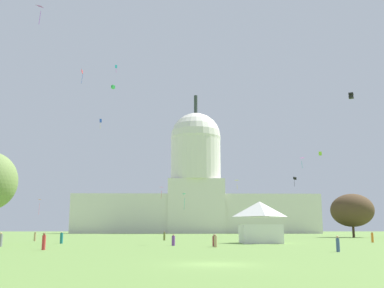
{
  "coord_description": "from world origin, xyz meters",
  "views": [
    {
      "loc": [
        -1.98,
        -28.02,
        2.09
      ],
      "look_at": [
        0.57,
        85.16,
        23.4
      ],
      "focal_mm": 42.39,
      "sensor_mm": 36.0,
      "label": 1
    }
  ],
  "objects_px": {
    "kite_violet_high": "(41,9)",
    "person_orange_edge_east": "(372,237)",
    "person_olive_back_center": "(164,236)",
    "kite_yellow_low": "(236,182)",
    "kite_blue_high": "(101,121)",
    "kite_black_low": "(295,178)",
    "kite_red_high": "(82,73)",
    "person_purple_front_right": "(173,240)",
    "person_white_edge_west": "(278,237)",
    "capitol_building": "(196,191)",
    "kite_turquoise_low": "(186,196)",
    "person_red_deep_crowd": "(44,242)",
    "kite_pink_low": "(161,189)",
    "kite_pink_low_b": "(38,202)",
    "person_tan_front_left": "(35,237)",
    "person_grey_mid_right": "(1,240)",
    "event_tent": "(260,222)",
    "person_maroon_near_tree_east": "(214,241)",
    "person_teal_aisle_center": "(61,238)",
    "kite_lime_mid": "(320,154)",
    "kite_cyan_high": "(116,67)",
    "kite_magenta_mid": "(301,160)",
    "person_denim_back_left": "(338,244)",
    "kite_green_high": "(113,87)",
    "person_red_lawn_far_left": "(245,237)",
    "kite_black_mid": "(351,96)",
    "tree_east_near": "(352,210)"
  },
  "relations": [
    {
      "from": "kite_violet_high",
      "to": "person_orange_edge_east",
      "type": "bearing_deg",
      "value": -52.97
    },
    {
      "from": "person_olive_back_center",
      "to": "kite_yellow_low",
      "type": "relative_size",
      "value": 0.62
    },
    {
      "from": "person_orange_edge_east",
      "to": "kite_blue_high",
      "type": "height_order",
      "value": "kite_blue_high"
    },
    {
      "from": "kite_black_low",
      "to": "kite_red_high",
      "type": "relative_size",
      "value": 0.76
    },
    {
      "from": "person_purple_front_right",
      "to": "kite_yellow_low",
      "type": "relative_size",
      "value": 0.54
    },
    {
      "from": "person_olive_back_center",
      "to": "kite_violet_high",
      "type": "distance_m",
      "value": 47.7
    },
    {
      "from": "person_white_edge_west",
      "to": "person_orange_edge_east",
      "type": "bearing_deg",
      "value": 137.08
    },
    {
      "from": "capitol_building",
      "to": "person_orange_edge_east",
      "type": "height_order",
      "value": "capitol_building"
    },
    {
      "from": "kite_red_high",
      "to": "kite_violet_high",
      "type": "xyz_separation_m",
      "value": [
        0.12,
        -35.05,
        -0.17
      ]
    },
    {
      "from": "person_olive_back_center",
      "to": "person_orange_edge_east",
      "type": "height_order",
      "value": "person_orange_edge_east"
    },
    {
      "from": "kite_yellow_low",
      "to": "kite_turquoise_low",
      "type": "relative_size",
      "value": 0.67
    },
    {
      "from": "kite_yellow_low",
      "to": "person_red_deep_crowd",
      "type": "bearing_deg",
      "value": -81.28
    },
    {
      "from": "kite_pink_low",
      "to": "kite_pink_low_b",
      "type": "bearing_deg",
      "value": 38.14
    },
    {
      "from": "person_tan_front_left",
      "to": "kite_yellow_low",
      "type": "xyz_separation_m",
      "value": [
        43.42,
        64.02,
        16.47
      ]
    },
    {
      "from": "person_grey_mid_right",
      "to": "kite_black_low",
      "type": "xyz_separation_m",
      "value": [
        55.71,
        77.42,
        16.21
      ]
    },
    {
      "from": "capitol_building",
      "to": "person_grey_mid_right",
      "type": "height_order",
      "value": "capitol_building"
    },
    {
      "from": "event_tent",
      "to": "person_red_deep_crowd",
      "type": "bearing_deg",
      "value": -140.14
    },
    {
      "from": "person_maroon_near_tree_east",
      "to": "person_tan_front_left",
      "type": "distance_m",
      "value": 39.07
    },
    {
      "from": "event_tent",
      "to": "person_tan_front_left",
      "type": "height_order",
      "value": "event_tent"
    },
    {
      "from": "event_tent",
      "to": "person_teal_aisle_center",
      "type": "height_order",
      "value": "event_tent"
    },
    {
      "from": "person_grey_mid_right",
      "to": "kite_lime_mid",
      "type": "relative_size",
      "value": 1.41
    },
    {
      "from": "capitol_building",
      "to": "person_orange_edge_east",
      "type": "distance_m",
      "value": 156.54
    },
    {
      "from": "person_white_edge_west",
      "to": "kite_violet_high",
      "type": "bearing_deg",
      "value": 5.19
    },
    {
      "from": "kite_pink_low",
      "to": "kite_blue_high",
      "type": "distance_m",
      "value": 38.76
    },
    {
      "from": "person_orange_edge_east",
      "to": "person_white_edge_west",
      "type": "bearing_deg",
      "value": -162.46
    },
    {
      "from": "person_grey_mid_right",
      "to": "kite_turquoise_low",
      "type": "relative_size",
      "value": 0.43
    },
    {
      "from": "person_grey_mid_right",
      "to": "kite_cyan_high",
      "type": "relative_size",
      "value": 0.67
    },
    {
      "from": "person_red_deep_crowd",
      "to": "kite_magenta_mid",
      "type": "bearing_deg",
      "value": -32.29
    },
    {
      "from": "capitol_building",
      "to": "person_denim_back_left",
      "type": "xyz_separation_m",
      "value": [
        7.55,
        -183.38,
        -20.33
      ]
    },
    {
      "from": "person_denim_back_left",
      "to": "kite_violet_high",
      "type": "xyz_separation_m",
      "value": [
        -40.36,
        34.35,
        40.93
      ]
    },
    {
      "from": "person_olive_back_center",
      "to": "person_maroon_near_tree_east",
      "type": "height_order",
      "value": "person_olive_back_center"
    },
    {
      "from": "kite_cyan_high",
      "to": "person_tan_front_left",
      "type": "bearing_deg",
      "value": 108.23
    },
    {
      "from": "kite_violet_high",
      "to": "person_red_deep_crowd",
      "type": "bearing_deg",
      "value": -116.82
    },
    {
      "from": "kite_green_high",
      "to": "person_red_lawn_far_left",
      "type": "bearing_deg",
      "value": -10.81
    },
    {
      "from": "person_maroon_near_tree_east",
      "to": "kite_black_mid",
      "type": "xyz_separation_m",
      "value": [
        23.73,
        14.38,
        22.95
      ]
    },
    {
      "from": "person_denim_back_left",
      "to": "kite_violet_high",
      "type": "bearing_deg",
      "value": 41.52
    },
    {
      "from": "event_tent",
      "to": "kite_cyan_high",
      "type": "relative_size",
      "value": 2.65
    },
    {
      "from": "person_orange_edge_east",
      "to": "tree_east_near",
      "type": "bearing_deg",
      "value": 130.19
    },
    {
      "from": "kite_red_high",
      "to": "person_grey_mid_right",
      "type": "bearing_deg",
      "value": 56.93
    },
    {
      "from": "tree_east_near",
      "to": "person_maroon_near_tree_east",
      "type": "bearing_deg",
      "value": -123.49
    },
    {
      "from": "kite_violet_high",
      "to": "kite_black_mid",
      "type": "bearing_deg",
      "value": -55.18
    },
    {
      "from": "kite_blue_high",
      "to": "kite_green_high",
      "type": "relative_size",
      "value": 3.04
    },
    {
      "from": "person_denim_back_left",
      "to": "kite_pink_low_b",
      "type": "distance_m",
      "value": 80.62
    },
    {
      "from": "kite_cyan_high",
      "to": "kite_green_high",
      "type": "bearing_deg",
      "value": 117.69
    },
    {
      "from": "person_maroon_near_tree_east",
      "to": "kite_pink_low",
      "type": "distance_m",
      "value": 104.57
    },
    {
      "from": "person_purple_front_right",
      "to": "kite_yellow_low",
      "type": "bearing_deg",
      "value": 19.58
    },
    {
      "from": "person_red_lawn_far_left",
      "to": "person_tan_front_left",
      "type": "bearing_deg",
      "value": -85.35
    },
    {
      "from": "kite_blue_high",
      "to": "kite_turquoise_low",
      "type": "distance_m",
      "value": 69.88
    },
    {
      "from": "person_olive_back_center",
      "to": "person_maroon_near_tree_east",
      "type": "relative_size",
      "value": 1.14
    },
    {
      "from": "kite_cyan_high",
      "to": "kite_green_high",
      "type": "xyz_separation_m",
      "value": [
        0.71,
        -9.11,
        -9.48
      ]
    }
  ]
}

